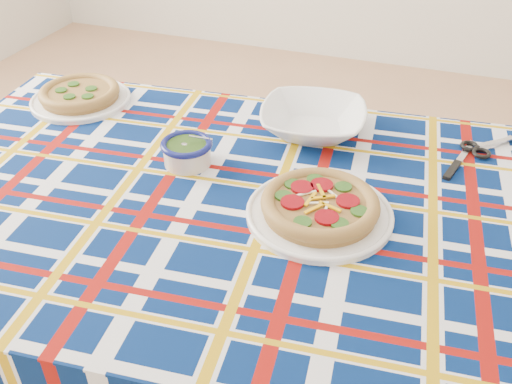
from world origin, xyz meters
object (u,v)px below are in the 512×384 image
(main_focaccia_plate, at_px, (320,205))
(dining_table, at_px, (236,224))
(pesto_bowl, at_px, (187,150))
(serving_bowl, at_px, (313,120))

(main_focaccia_plate, bearing_deg, dining_table, 178.65)
(pesto_bowl, relative_size, serving_bowl, 0.45)
(pesto_bowl, height_order, serving_bowl, pesto_bowl)
(dining_table, xyz_separation_m, serving_bowl, (0.08, 0.31, 0.10))
(dining_table, height_order, main_focaccia_plate, main_focaccia_plate)
(dining_table, bearing_deg, serving_bowl, 70.90)
(serving_bowl, bearing_deg, main_focaccia_plate, -72.75)
(serving_bowl, bearing_deg, dining_table, -103.71)
(pesto_bowl, bearing_deg, main_focaccia_plate, -15.51)
(main_focaccia_plate, xyz_separation_m, pesto_bowl, (-0.32, 0.09, 0.01))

